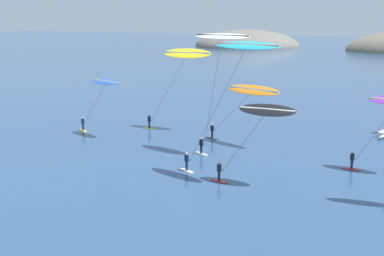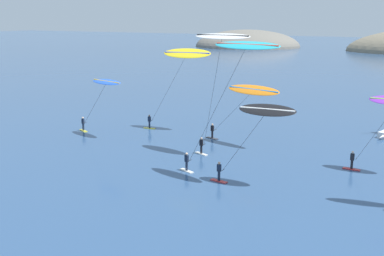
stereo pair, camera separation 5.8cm
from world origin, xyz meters
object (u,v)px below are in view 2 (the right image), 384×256
kitesurfer_black (263,116)px  kitesurfer_blue (104,86)px  kitesurfer_cyan (242,55)px  kitesurfer_yellow (185,58)px  kitesurfer_white (221,44)px  kitesurfer_orange (250,93)px

kitesurfer_black → kitesurfer_blue: bearing=161.3°
kitesurfer_black → kitesurfer_blue: (-20.96, 7.11, -0.09)m
kitesurfer_cyan → kitesurfer_black: 4.92m
kitesurfer_yellow → kitesurfer_blue: 9.62m
kitesurfer_cyan → kitesurfer_black: size_ratio=1.67×
kitesurfer_white → kitesurfer_blue: kitesurfer_white is taller
kitesurfer_yellow → kitesurfer_white: (8.01, -7.62, 2.18)m
kitesurfer_black → kitesurfer_cyan: bearing=-171.0°
kitesurfer_cyan → kitesurfer_white: bearing=126.7°
kitesurfer_cyan → kitesurfer_orange: kitesurfer_cyan is taller
kitesurfer_cyan → kitesurfer_black: (1.78, 0.28, -4.58)m
kitesurfer_orange → kitesurfer_blue: kitesurfer_blue is taller
kitesurfer_black → kitesurfer_blue: 22.13m
kitesurfer_black → kitesurfer_white: bearing=137.2°
kitesurfer_yellow → kitesurfer_white: kitesurfer_white is taller
kitesurfer_cyan → kitesurfer_orange: 12.80m
kitesurfer_blue → kitesurfer_orange: bearing=14.1°
kitesurfer_cyan → kitesurfer_blue: kitesurfer_cyan is taller
kitesurfer_orange → kitesurfer_blue: size_ratio=1.16×
kitesurfer_orange → kitesurfer_yellow: bearing=164.5°
kitesurfer_yellow → kitesurfer_blue: kitesurfer_yellow is taller
kitesurfer_cyan → kitesurfer_yellow: (-12.63, 13.83, -1.82)m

